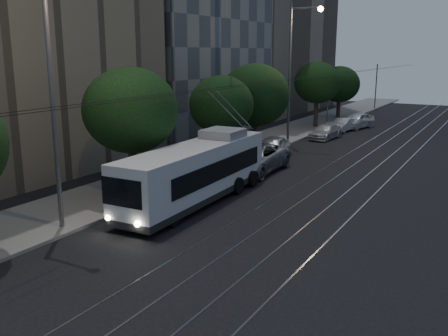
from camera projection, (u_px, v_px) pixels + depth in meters
ground at (226, 223)px, 22.58m from camera, size 120.00×120.00×0.00m
sidewalk at (265, 141)px, 43.09m from camera, size 5.00×90.00×0.15m
tram_rails at (383, 153)px, 38.26m from camera, size 4.52×90.00×0.02m
overhead_wires at (293, 103)px, 41.10m from camera, size 2.23×90.00×6.00m
trolleybus at (197, 172)px, 25.43m from camera, size 2.77×11.61×5.63m
pickup_silver at (253, 159)px, 31.93m from camera, size 3.19×6.54×1.79m
car_white_a at (272, 148)px, 36.22m from camera, size 2.53×4.86×1.58m
car_white_b at (326, 132)px, 44.37m from camera, size 2.17×4.50×1.26m
car_white_c at (343, 125)px, 48.56m from camera, size 1.66×3.90×1.25m
car_white_d at (357, 120)px, 50.46m from camera, size 2.94×4.97×1.59m
tree_1 at (131, 111)px, 25.88m from camera, size 4.98×4.98×6.85m
tree_2 at (221, 105)px, 33.94m from camera, size 4.42×4.42×6.04m
tree_3 at (255, 95)px, 38.28m from camera, size 5.37×5.37×6.75m
tree_4 at (317, 83)px, 50.04m from camera, size 4.63×4.63×6.64m
tree_5 at (340, 84)px, 57.16m from camera, size 4.58×4.58×6.01m
streetlamp_near at (58, 72)px, 20.04m from camera, size 2.71×0.44×11.39m
streetlamp_far at (295, 62)px, 39.90m from camera, size 2.70×0.44×11.34m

